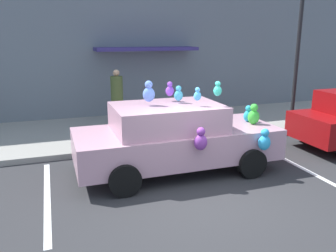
{
  "coord_description": "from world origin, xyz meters",
  "views": [
    {
      "loc": [
        -2.54,
        -5.48,
        2.99
      ],
      "look_at": [
        0.07,
        2.07,
        0.9
      ],
      "focal_mm": 36.88,
      "sensor_mm": 36.0,
      "label": 1
    }
  ],
  "objects_px": {
    "teddy_bear_on_sidewalk": "(163,124)",
    "street_lamp_post": "(298,45)",
    "pedestrian_walking_past": "(117,101)",
    "plush_covered_car": "(175,137)"
  },
  "relations": [
    {
      "from": "teddy_bear_on_sidewalk",
      "to": "street_lamp_post",
      "type": "distance_m",
      "value": 4.84
    },
    {
      "from": "teddy_bear_on_sidewalk",
      "to": "pedestrian_walking_past",
      "type": "bearing_deg",
      "value": 133.9
    },
    {
      "from": "street_lamp_post",
      "to": "pedestrian_walking_past",
      "type": "bearing_deg",
      "value": 163.49
    },
    {
      "from": "teddy_bear_on_sidewalk",
      "to": "pedestrian_walking_past",
      "type": "xyz_separation_m",
      "value": [
        -1.12,
        1.16,
        0.55
      ]
    },
    {
      "from": "street_lamp_post",
      "to": "pedestrian_walking_past",
      "type": "distance_m",
      "value": 5.86
    },
    {
      "from": "plush_covered_car",
      "to": "teddy_bear_on_sidewalk",
      "type": "distance_m",
      "value": 2.55
    },
    {
      "from": "plush_covered_car",
      "to": "teddy_bear_on_sidewalk",
      "type": "height_order",
      "value": "plush_covered_car"
    },
    {
      "from": "teddy_bear_on_sidewalk",
      "to": "street_lamp_post",
      "type": "height_order",
      "value": "street_lamp_post"
    },
    {
      "from": "street_lamp_post",
      "to": "pedestrian_walking_past",
      "type": "relative_size",
      "value": 2.29
    },
    {
      "from": "teddy_bear_on_sidewalk",
      "to": "pedestrian_walking_past",
      "type": "distance_m",
      "value": 1.71
    }
  ]
}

